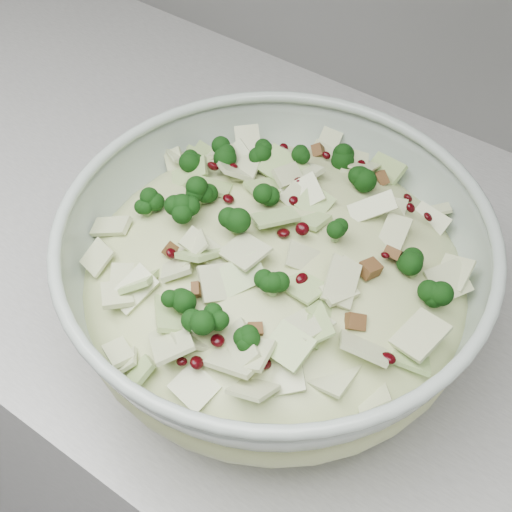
# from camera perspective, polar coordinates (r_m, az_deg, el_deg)

# --- Properties ---
(counter) EXTENTS (3.60, 0.60, 0.90)m
(counter) POSITION_cam_1_polar(r_m,az_deg,el_deg) (1.09, 10.39, -19.39)
(counter) COLOR #B9B9B4
(counter) RESTS_ON floor
(mixing_bowl) EXTENTS (0.40, 0.40, 0.14)m
(mixing_bowl) POSITION_cam_1_polar(r_m,az_deg,el_deg) (0.61, 1.48, -2.05)
(mixing_bowl) COLOR #A4B4A8
(mixing_bowl) RESTS_ON counter
(salad) EXTENTS (0.40, 0.40, 0.14)m
(salad) POSITION_cam_1_polar(r_m,az_deg,el_deg) (0.60, 1.52, -0.65)
(salad) COLOR #C2D18F
(salad) RESTS_ON mixing_bowl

